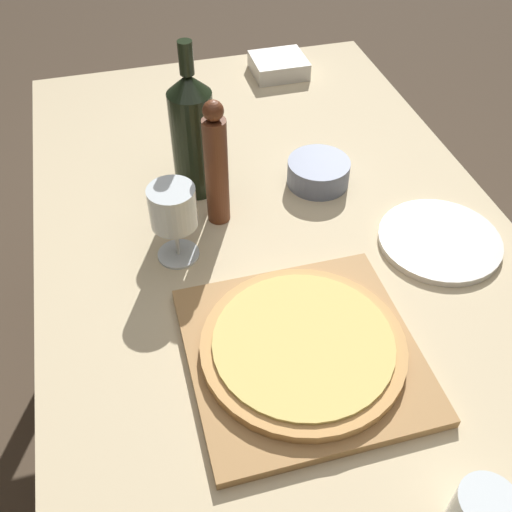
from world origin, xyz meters
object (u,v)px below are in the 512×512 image
(pepper_mill, at_px, (216,166))
(small_bowl, at_px, (318,172))
(pizza, at_px, (303,345))
(wine_bottle, at_px, (192,134))
(wine_glass, at_px, (173,210))

(pepper_mill, relative_size, small_bowl, 1.99)
(pizza, xyz_separation_m, wine_bottle, (-0.08, 0.48, 0.11))
(pepper_mill, bearing_deg, wine_bottle, 102.68)
(pizza, height_order, wine_bottle, wine_bottle)
(wine_glass, bearing_deg, pizza, -61.81)
(wine_bottle, distance_m, small_bowl, 0.28)
(pepper_mill, height_order, small_bowl, pepper_mill)
(pepper_mill, height_order, wine_glass, pepper_mill)
(pepper_mill, xyz_separation_m, wine_glass, (-0.10, -0.09, -0.02))
(wine_glass, relative_size, small_bowl, 1.18)
(pizza, xyz_separation_m, small_bowl, (0.18, 0.43, -0.00))
(pizza, relative_size, wine_glass, 2.08)
(wine_bottle, relative_size, small_bowl, 2.46)
(pizza, height_order, wine_glass, wine_glass)
(pepper_mill, distance_m, small_bowl, 0.26)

